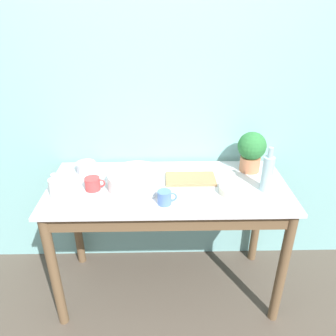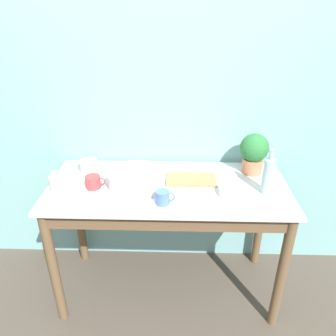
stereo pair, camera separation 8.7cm
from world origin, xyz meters
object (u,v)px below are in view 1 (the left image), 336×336
Objects in this scene: bowl_small_steel at (86,167)px; tray_board at (191,179)px; bowl_wash_large at (136,180)px; bottle_short at (56,187)px; mug_red at (93,184)px; bottle_tall at (267,173)px; bowl_small_cream at (233,190)px; mug_blue at (165,198)px; potted_plant at (252,150)px.

tray_board is (0.67, -0.13, -0.02)m from bowl_small_steel.
bottle_short reaches higher than bowl_wash_large.
bottle_short is at bearing -158.42° from mug_red.
bottle_tall is 0.22m from bowl_small_cream.
bowl_small_steel reaches higher than bowl_small_cream.
mug_red is at bearing 159.07° from mug_blue.
bottle_short is at bearing -109.22° from bowl_small_steel.
bottle_tall is at bearing 8.68° from bowl_small_cream.
mug_red is 0.60m from tray_board.
mug_red is at bearing -170.34° from tray_board.
bowl_small_steel is at bearing 169.19° from tray_board.
mug_red is (0.19, 0.08, -0.02)m from bottle_short.
potted_plant is 2.43× the size of mug_blue.
bottle_short is (-0.45, -0.10, 0.01)m from bowl_wash_large.
bowl_wash_large is at bearing 12.24° from bottle_short.
bottle_short is 0.32m from bowl_small_steel.
mug_red is at bearing 178.35° from bottle_tall.
potted_plant reaches higher than bottle_short.
bowl_wash_large is at bearing 132.73° from mug_blue.
bottle_tall is 0.46m from tray_board.
potted_plant is at bearing 17.15° from tray_board.
mug_blue is at bearing -20.93° from mug_red.
mug_blue reaches higher than bowl_small_steel.
potted_plant is at bearing 97.49° from bottle_tall.
potted_plant is 2.09× the size of bowl_small_steel.
potted_plant is 0.96× the size of bottle_tall.
potted_plant is 1.08m from bowl_small_steel.
bottle_tall reaches higher than tray_board.
bowl_wash_large is at bearing 4.69° from mug_red.
potted_plant reaches higher than bowl_small_steel.
mug_blue is 0.64m from bowl_small_steel.
bottle_short reaches higher than tray_board.
bowl_small_cream is (1.02, 0.02, -0.04)m from bottle_short.
potted_plant reaches higher than bowl_small_cream.
potted_plant is at bearing -0.32° from bowl_small_steel.
bottle_short is at bearing -167.76° from bowl_wash_large.
potted_plant is at bearing 14.24° from bottle_short.
bottle_short reaches higher than mug_blue.
bottle_tall is 2.16× the size of bowl_small_steel.
bowl_wash_large is 0.46m from bottle_short.
potted_plant is 1.22m from bottle_short.
mug_red is (-0.42, 0.16, -0.00)m from mug_blue.
bottle_short is at bearing 172.05° from mug_blue.
bottle_tall reaches higher than bottle_short.
mug_blue is at bearing -37.47° from bowl_small_steel.
mug_red is (-1.02, 0.03, -0.08)m from bottle_tall.
bottle_tall reaches higher than bowl_small_cream.
bowl_wash_large is at bearing -166.64° from tray_board.
bowl_small_cream is (0.40, 0.10, -0.02)m from mug_blue.
bowl_wash_large is 2.75× the size of mug_red.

